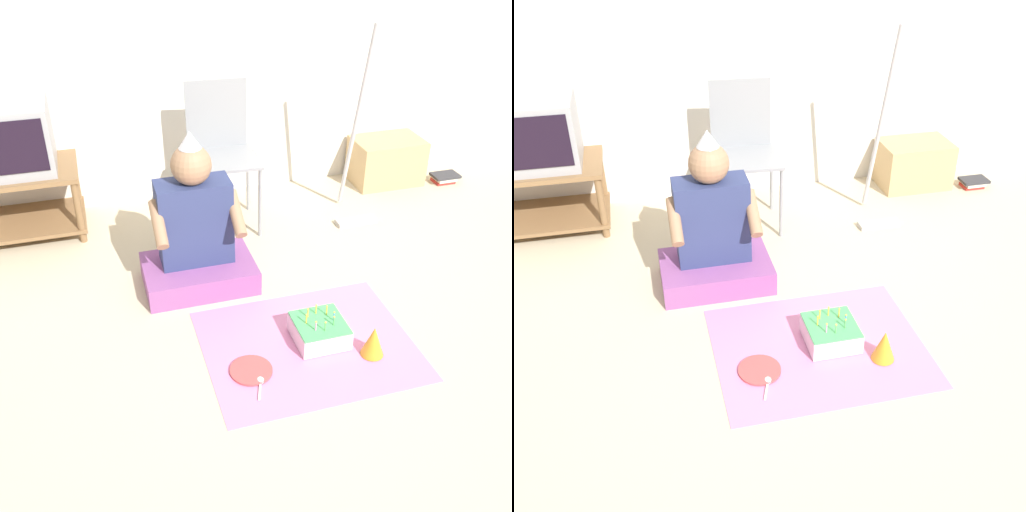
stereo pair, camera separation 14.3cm
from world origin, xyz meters
The scene contains 14 objects.
ground_plane centered at (0.00, 0.00, 0.00)m, with size 16.00×16.00×0.00m, color beige.
wall_back centered at (0.00, 2.06, 1.27)m, with size 6.40×0.06×2.55m.
tv_stand centered at (-1.40, 1.78, 0.26)m, with size 0.74×0.50×0.44m.
tv centered at (-1.40, 1.79, 0.65)m, with size 0.51×0.44×0.41m.
folding_chair centered at (-0.15, 1.60, 0.54)m, with size 0.47×0.44×0.92m.
cardboard_box_stack centered at (1.17, 1.83, 0.17)m, with size 0.50×0.34×0.33m.
dust_mop centered at (0.70, 1.37, 0.38)m, with size 0.28×0.35×1.28m.
book_pile centered at (1.60, 1.68, 0.03)m, with size 0.20×0.13×0.06m.
person_seated centered at (-0.45, 0.92, 0.30)m, with size 0.61×0.41×0.90m.
party_cloth centered at (-0.05, 0.23, 0.00)m, with size 1.03×0.83×0.01m.
birthday_cake centered at (0.02, 0.25, 0.06)m, with size 0.25×0.25×0.16m.
party_hat_blue centered at (0.23, 0.07, 0.09)m, with size 0.11×0.11×0.16m.
paper_plate centered at (-0.37, 0.12, 0.01)m, with size 0.20×0.20×0.01m.
plastic_spoon_near centered at (-0.35, 0.03, 0.01)m, with size 0.06×0.14×0.01m.
Camera 1 is at (-0.93, -1.87, 1.98)m, focal length 42.00 mm.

